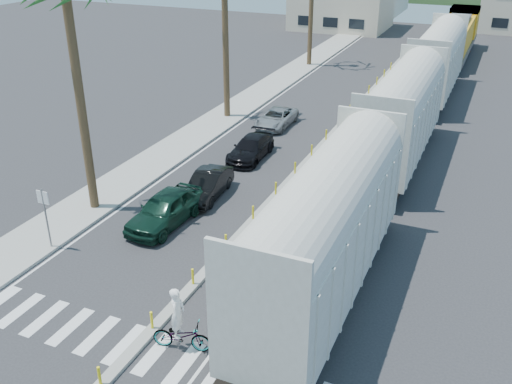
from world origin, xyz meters
TOP-DOWN VIEW (x-y plane):
  - ground at (0.00, 0.00)m, footprint 140.00×140.00m
  - sidewalk at (-8.50, 25.00)m, footprint 3.00×90.00m
  - rails at (5.00, 28.00)m, footprint 1.56×100.00m
  - median at (0.00, 19.96)m, footprint 0.45×60.00m
  - crosswalk at (0.00, -2.00)m, footprint 14.00×2.20m
  - lane_markings at (-2.15, 25.00)m, footprint 9.42×90.00m
  - freight_train at (5.00, 24.08)m, footprint 3.00×60.94m
  - street_sign at (-7.30, 2.00)m, footprint 0.60×0.08m
  - car_lead at (-3.78, 6.05)m, footprint 2.38×5.00m
  - car_second at (-3.33, 9.55)m, footprint 2.29×4.53m
  - car_third at (-3.43, 15.42)m, footprint 2.15×4.69m
  - car_rear at (-4.19, 21.60)m, footprint 2.08×4.44m
  - cyclist at (1.43, -1.35)m, footprint 1.60×2.38m

SIDE VIEW (x-z plane):
  - ground at x=0.00m, z-range 0.00..0.00m
  - lane_markings at x=-2.15m, z-range 0.00..0.01m
  - crosswalk at x=0.00m, z-range 0.00..0.01m
  - rails at x=5.00m, z-range 0.00..0.06m
  - sidewalk at x=-8.50m, z-range 0.00..0.15m
  - median at x=0.00m, z-range -0.34..0.51m
  - car_rear at x=-4.19m, z-range 0.00..1.23m
  - car_third at x=-3.43m, z-range 0.00..1.33m
  - car_second at x=-3.33m, z-range 0.00..1.40m
  - cyclist at x=1.43m, z-range -0.45..2.00m
  - car_lead at x=-3.78m, z-range 0.00..1.65m
  - street_sign at x=-7.30m, z-range 0.47..3.47m
  - freight_train at x=5.00m, z-range -0.02..5.83m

